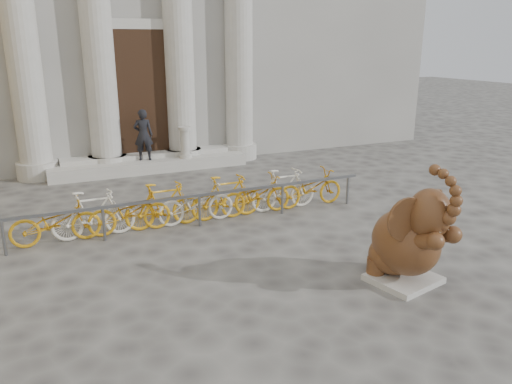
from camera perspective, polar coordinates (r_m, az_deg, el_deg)
name	(u,v)px	position (r m, az deg, el deg)	size (l,w,h in m)	color
ground	(294,312)	(7.60, 4.32, -13.52)	(80.00, 80.00, 0.00)	#474442
entrance_steps	(150,164)	(15.90, -12.05, 3.10)	(6.00, 1.20, 0.36)	#A8A59E
elephant_statue	(409,240)	(8.48, 17.05, -5.29)	(1.36, 1.62, 2.07)	#A8A59E
bike_rack	(196,201)	(10.98, -6.90, -1.01)	(8.00, 0.53, 1.00)	slate
pedestrian	(143,135)	(15.56, -12.75, 6.38)	(0.57, 0.37, 1.56)	black
balustrade_post	(185,143)	(15.73, -8.11, 5.51)	(0.40, 0.40, 0.97)	#A8A59E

